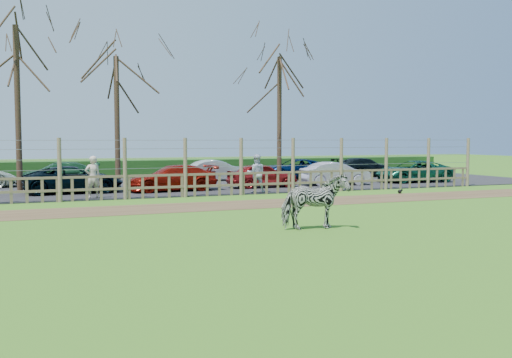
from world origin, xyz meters
name	(u,v)px	position (x,y,z in m)	size (l,w,h in m)	color
ground	(256,223)	(0.00, 0.00, 0.00)	(120.00, 120.00, 0.00)	olive
dirt_strip	(210,206)	(0.00, 4.50, 0.01)	(34.00, 2.80, 0.01)	brown
asphalt	(154,185)	(0.00, 14.50, 0.02)	(44.00, 13.00, 0.04)	#232326
hedge	(132,169)	(0.00, 21.50, 0.55)	(46.00, 2.00, 1.10)	#1E4716
fence	(185,178)	(0.00, 8.00, 0.80)	(30.16, 0.16, 2.50)	brown
tree_left	(17,68)	(-6.50, 12.50, 5.62)	(4.80, 4.80, 7.88)	#3D2B1E
tree_mid	(117,90)	(-2.00, 13.50, 4.87)	(4.80, 4.80, 6.83)	#3D2B1E
tree_right	(279,89)	(7.00, 14.00, 5.24)	(4.80, 4.80, 7.35)	#3D2B1E
zebra	(315,202)	(1.04, -1.68, 0.76)	(0.82, 1.79, 1.51)	gray
visitor_a	(93,177)	(-3.70, 8.60, 0.90)	(0.63, 0.41, 1.72)	beige
visitor_b	(256,173)	(3.38, 8.45, 0.90)	(0.84, 0.65, 1.72)	silver
crow	(400,191)	(9.38, 6.01, 0.10)	(0.24, 0.18, 0.20)	black
car_2	(73,180)	(-4.27, 11.31, 0.64)	(1.99, 4.32, 1.20)	black
car_3	(172,178)	(0.07, 10.65, 0.64)	(1.68, 4.13, 1.20)	maroon
car_4	(262,175)	(4.70, 10.93, 0.64)	(1.42, 3.52, 1.20)	maroon
car_5	(335,173)	(8.86, 10.91, 0.64)	(1.27, 3.64, 1.20)	silver
car_6	(413,171)	(13.93, 11.07, 0.64)	(1.99, 4.32, 1.20)	#0F4E38
car_9	(58,174)	(-4.71, 16.20, 0.64)	(1.68, 4.13, 1.20)	#21572F
car_11	(216,170)	(4.02, 16.29, 0.64)	(1.27, 3.64, 1.20)	#B6C3BF
car_12	(295,169)	(8.87, 15.85, 0.64)	(1.99, 4.32, 1.20)	#061B47
car_13	(364,167)	(13.81, 15.95, 0.64)	(1.68, 4.13, 1.20)	black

